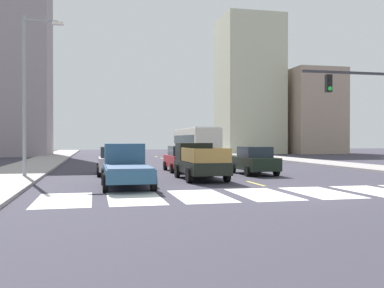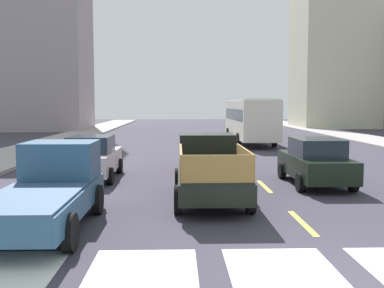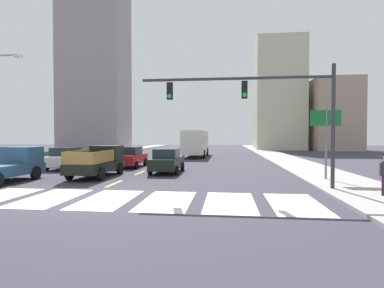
# 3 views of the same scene
# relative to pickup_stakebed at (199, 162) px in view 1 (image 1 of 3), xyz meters

# --- Properties ---
(ground_plane) EXTENTS (160.00, 160.00, 0.00)m
(ground_plane) POSITION_rel_pickup_stakebed_xyz_m (2.14, -6.97, -0.94)
(ground_plane) COLOR #36333F
(sidewalk_right) EXTENTS (3.93, 110.00, 0.15)m
(sidewalk_right) POSITION_rel_pickup_stakebed_xyz_m (14.60, 11.03, -0.86)
(sidewalk_right) COLOR #9C9493
(sidewalk_right) RESTS_ON ground
(sidewalk_left) EXTENTS (3.93, 110.00, 0.15)m
(sidewalk_left) POSITION_rel_pickup_stakebed_xyz_m (-10.33, 11.03, -0.86)
(sidewalk_left) COLOR #9C9493
(sidewalk_left) RESTS_ON ground
(crosswalk_stripe_0) EXTENTS (1.95, 3.97, 0.01)m
(crosswalk_stripe_0) POSITION_rel_pickup_stakebed_xyz_m (-6.61, -6.97, -0.93)
(crosswalk_stripe_0) COLOR silver
(crosswalk_stripe_0) RESTS_ON ground
(crosswalk_stripe_1) EXTENTS (1.95, 3.97, 0.01)m
(crosswalk_stripe_1) POSITION_rel_pickup_stakebed_xyz_m (-4.11, -6.97, -0.93)
(crosswalk_stripe_1) COLOR silver
(crosswalk_stripe_1) RESTS_ON ground
(crosswalk_stripe_2) EXTENTS (1.95, 3.97, 0.01)m
(crosswalk_stripe_2) POSITION_rel_pickup_stakebed_xyz_m (-1.61, -6.97, -0.93)
(crosswalk_stripe_2) COLOR silver
(crosswalk_stripe_2) RESTS_ON ground
(crosswalk_stripe_3) EXTENTS (1.95, 3.97, 0.01)m
(crosswalk_stripe_3) POSITION_rel_pickup_stakebed_xyz_m (0.89, -6.97, -0.93)
(crosswalk_stripe_3) COLOR silver
(crosswalk_stripe_3) RESTS_ON ground
(crosswalk_stripe_4) EXTENTS (1.95, 3.97, 0.01)m
(crosswalk_stripe_4) POSITION_rel_pickup_stakebed_xyz_m (3.39, -6.97, -0.93)
(crosswalk_stripe_4) COLOR silver
(crosswalk_stripe_4) RESTS_ON ground
(crosswalk_stripe_5) EXTENTS (1.95, 3.97, 0.01)m
(crosswalk_stripe_5) POSITION_rel_pickup_stakebed_xyz_m (5.89, -6.97, -0.93)
(crosswalk_stripe_5) COLOR silver
(crosswalk_stripe_5) RESTS_ON ground
(lane_dash_0) EXTENTS (0.16, 2.40, 0.01)m
(lane_dash_0) POSITION_rel_pickup_stakebed_xyz_m (2.14, -2.97, -0.93)
(lane_dash_0) COLOR gold
(lane_dash_0) RESTS_ON ground
(lane_dash_1) EXTENTS (0.16, 2.40, 0.01)m
(lane_dash_1) POSITION_rel_pickup_stakebed_xyz_m (2.14, 2.03, -0.93)
(lane_dash_1) COLOR gold
(lane_dash_1) RESTS_ON ground
(lane_dash_2) EXTENTS (0.16, 2.40, 0.01)m
(lane_dash_2) POSITION_rel_pickup_stakebed_xyz_m (2.14, 7.03, -0.93)
(lane_dash_2) COLOR gold
(lane_dash_2) RESTS_ON ground
(lane_dash_3) EXTENTS (0.16, 2.40, 0.01)m
(lane_dash_3) POSITION_rel_pickup_stakebed_xyz_m (2.14, 12.03, -0.93)
(lane_dash_3) COLOR gold
(lane_dash_3) RESTS_ON ground
(lane_dash_4) EXTENTS (0.16, 2.40, 0.01)m
(lane_dash_4) POSITION_rel_pickup_stakebed_xyz_m (2.14, 17.03, -0.93)
(lane_dash_4) COLOR gold
(lane_dash_4) RESTS_ON ground
(lane_dash_5) EXTENTS (0.16, 2.40, 0.01)m
(lane_dash_5) POSITION_rel_pickup_stakebed_xyz_m (2.14, 22.03, -0.93)
(lane_dash_5) COLOR gold
(lane_dash_5) RESTS_ON ground
(lane_dash_6) EXTENTS (0.16, 2.40, 0.01)m
(lane_dash_6) POSITION_rel_pickup_stakebed_xyz_m (2.14, 27.03, -0.93)
(lane_dash_6) COLOR gold
(lane_dash_6) RESTS_ON ground
(lane_dash_7) EXTENTS (0.16, 2.40, 0.01)m
(lane_dash_7) POSITION_rel_pickup_stakebed_xyz_m (2.14, 32.03, -0.93)
(lane_dash_7) COLOR gold
(lane_dash_7) RESTS_ON ground
(pickup_stakebed) EXTENTS (2.18, 5.20, 1.96)m
(pickup_stakebed) POSITION_rel_pickup_stakebed_xyz_m (0.00, 0.00, 0.00)
(pickup_stakebed) COLOR black
(pickup_stakebed) RESTS_ON ground
(pickup_dark) EXTENTS (2.18, 5.20, 1.96)m
(pickup_dark) POSITION_rel_pickup_stakebed_xyz_m (-4.13, -3.00, -0.02)
(pickup_dark) COLOR #284E6F
(pickup_dark) RESTS_ON ground
(city_bus) EXTENTS (2.72, 10.80, 3.32)m
(city_bus) POSITION_rel_pickup_stakebed_xyz_m (4.39, 19.69, 1.02)
(city_bus) COLOR beige
(city_bus) RESTS_ON ground
(sedan_near_left) EXTENTS (2.02, 4.40, 1.72)m
(sedan_near_left) POSITION_rel_pickup_stakebed_xyz_m (4.05, 2.27, -0.08)
(sedan_near_left) COLOR black
(sedan_near_left) RESTS_ON ground
(sedan_near_right) EXTENTS (2.02, 4.40, 1.72)m
(sedan_near_right) POSITION_rel_pickup_stakebed_xyz_m (0.21, 5.78, -0.08)
(sedan_near_right) COLOR red
(sedan_near_right) RESTS_ON ground
(sedan_mid) EXTENTS (2.02, 4.40, 1.72)m
(sedan_mid) POSITION_rel_pickup_stakebed_xyz_m (-4.39, 3.86, -0.08)
(sedan_mid) COLOR silver
(sedan_mid) RESTS_ON ground
(streetlight_left) EXTENTS (2.20, 0.28, 9.00)m
(streetlight_left) POSITION_rel_pickup_stakebed_xyz_m (-9.18, 2.61, 4.03)
(streetlight_left) COLOR gray
(streetlight_left) RESTS_ON ground
(tower_tall_centre) EXTENTS (9.16, 8.87, 21.46)m
(tower_tall_centre) POSITION_rel_pickup_stakebed_xyz_m (18.50, 42.44, 9.80)
(tower_tall_centre) COLOR beige
(tower_tall_centre) RESTS_ON ground
(block_mid_left) EXTENTS (11.86, 8.84, 31.12)m
(block_mid_left) POSITION_rel_pickup_stakebed_xyz_m (-17.21, 37.73, 14.62)
(block_mid_left) COLOR gray
(block_mid_left) RESTS_ON ground
(block_low_left) EXTENTS (8.01, 11.86, 13.15)m
(block_low_left) POSITION_rel_pickup_stakebed_xyz_m (28.07, 41.57, 5.64)
(block_low_left) COLOR tan
(block_low_left) RESTS_ON ground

